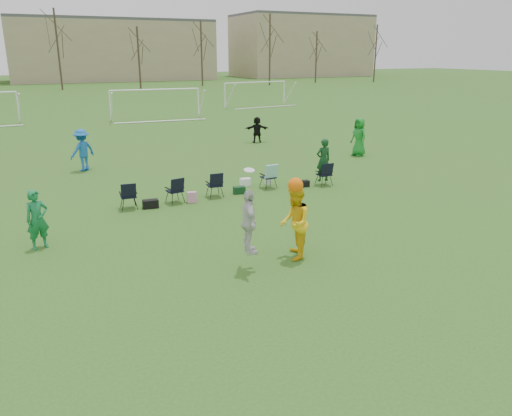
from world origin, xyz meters
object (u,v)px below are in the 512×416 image
fielder_green_near (37,219)px  fielder_green_far (359,137)px  goal_mid (155,96)px  goal_right (256,87)px  fielder_blue (82,150)px  fielder_black (257,130)px  center_contest (282,221)px

fielder_green_near → fielder_green_far: bearing=7.7°
goal_mid → goal_right: bearing=30.6°
fielder_blue → fielder_black: fielder_blue is taller
fielder_black → goal_right: (9.26, 19.85, 1.14)m
center_contest → goal_right: center_contest is taller
fielder_blue → center_contest: size_ratio=0.74×
fielder_green_far → goal_right: goal_right is taller
fielder_green_near → fielder_green_far: size_ratio=0.85×
fielder_blue → center_contest: 13.83m
fielder_black → goal_mid: 14.16m
goal_mid → fielder_green_far: bearing=-69.5°
fielder_green_far → goal_mid: goal_mid is taller
fielder_green_near → fielder_blue: fielder_blue is taller
goal_right → goal_mid: bearing=-161.4°
fielder_green_near → fielder_black: fielder_green_near is taller
fielder_green_near → fielder_green_far: 17.71m
fielder_blue → goal_right: 30.70m
goal_right → fielder_blue: bearing=-138.5°
fielder_green_near → goal_right: (22.32, 32.98, 1.07)m
fielder_green_near → goal_right: goal_right is taller
fielder_green_near → goal_right: 39.84m
fielder_green_far → center_contest: bearing=-51.0°
fielder_black → goal_mid: size_ratio=0.21×
fielder_green_near → goal_mid: 28.91m
center_contest → goal_mid: center_contest is taller
fielder_green_near → center_contest: center_contest is taller
fielder_blue → goal_mid: bearing=-145.2°
fielder_green_far → fielder_green_near: bearing=-73.4°
fielder_green_near → goal_mid: size_ratio=0.23×
goal_right → center_contest: bearing=-122.3°
fielder_black → fielder_blue: bearing=37.9°
fielder_blue → fielder_green_far: 14.09m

